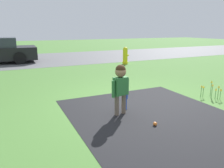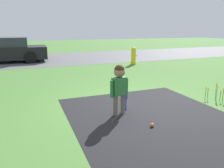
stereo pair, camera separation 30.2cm
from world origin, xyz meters
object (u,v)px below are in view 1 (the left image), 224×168
Objects in this scene: baseball_bat at (126,92)px; child at (121,83)px; sports_ball at (155,124)px; fire_hydrant at (125,56)px.

child is at bearing -142.25° from baseball_bat.
child is 1.70× the size of baseball_bat.
fire_hydrant is at bearing 65.79° from sports_ball.
child is 6.57m from fire_hydrant.
baseball_bat is at bearing 95.10° from sports_ball.
sports_ball is (0.32, -0.77, -0.64)m from child.
baseball_bat is at bearing -118.47° from fire_hydrant.
baseball_bat is 1.02m from sports_ball.
fire_hydrant is at bearing 61.53° from baseball_bat.
baseball_bat reaches higher than sports_ball.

